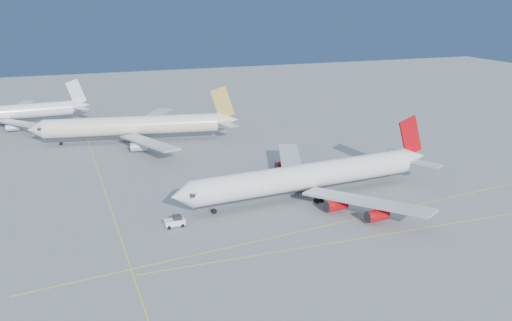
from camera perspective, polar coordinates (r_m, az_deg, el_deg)
name	(u,v)px	position (r m, az deg, el deg)	size (l,w,h in m)	color
ground	(310,216)	(124.32, 5.42, -5.56)	(500.00, 500.00, 0.00)	slate
taxiway_lines	(236,215)	(124.65, -1.99, -5.43)	(118.86, 140.00, 0.02)	yellow
airliner_virgin	(312,176)	(134.30, 5.59, -1.56)	(68.60, 61.31, 16.92)	white
airliner_etihad	(137,126)	(187.41, -11.83, 3.42)	(66.59, 60.87, 17.42)	beige
airliner_third	(9,113)	(225.26, -23.48, 4.41)	(57.74, 53.06, 15.48)	white
pushback_tug	(175,221)	(119.36, -8.09, -6.06)	(4.19, 2.65, 2.32)	white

